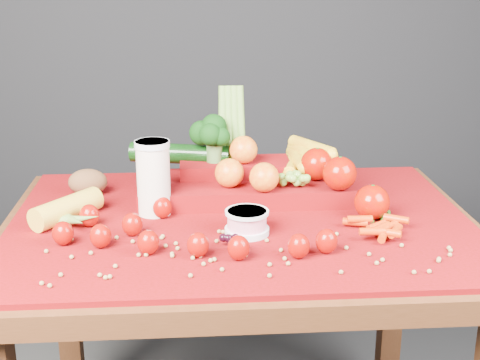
{
  "coord_description": "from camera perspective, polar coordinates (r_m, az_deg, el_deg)",
  "views": [
    {
      "loc": [
        -0.1,
        -1.43,
        1.33
      ],
      "look_at": [
        0.0,
        0.02,
        0.85
      ],
      "focal_mm": 50.0,
      "sensor_mm": 36.0,
      "label": 1
    }
  ],
  "objects": [
    {
      "name": "dark_grape_cluster",
      "position": [
        1.38,
        -0.62,
        -5.42
      ],
      "size": [
        0.06,
        0.05,
        0.03
      ],
      "primitive_type": null,
      "color": "black",
      "rests_on": "red_cloth"
    },
    {
      "name": "soybean_scatter",
      "position": [
        1.35,
        0.67,
        -6.26
      ],
      "size": [
        0.84,
        0.24,
        0.01
      ],
      "primitive_type": null,
      "color": "#9F8144",
      "rests_on": "red_cloth"
    },
    {
      "name": "strawberry_scatter",
      "position": [
        1.4,
        -5.69,
        -4.46
      ],
      "size": [
        0.58,
        0.28,
        0.06
      ],
      "color": "#920900",
      "rests_on": "red_cloth"
    },
    {
      "name": "produce_mound",
      "position": [
        1.67,
        1.31,
        0.53
      ],
      "size": [
        0.61,
        0.37,
        0.27
      ],
      "color": "maroon",
      "rests_on": "red_cloth"
    },
    {
      "name": "corn_ear",
      "position": [
        1.54,
        -14.36,
        -3.04
      ],
      "size": [
        0.25,
        0.26,
        0.06
      ],
      "rotation": [
        0.0,
        0.0,
        0.91
      ],
      "color": "gold",
      "rests_on": "red_cloth"
    },
    {
      "name": "red_cloth",
      "position": [
        1.54,
        0.05,
        -3.55
      ],
      "size": [
        1.05,
        0.75,
        0.01
      ],
      "primitive_type": "cube",
      "color": "maroon",
      "rests_on": "table"
    },
    {
      "name": "potato",
      "position": [
        1.73,
        -12.86,
        -0.18
      ],
      "size": [
        0.1,
        0.07,
        0.07
      ],
      "primitive_type": "ellipsoid",
      "color": "brown",
      "rests_on": "red_cloth"
    },
    {
      "name": "baby_carrot_pile",
      "position": [
        1.48,
        11.72,
        -3.96
      ],
      "size": [
        0.18,
        0.17,
        0.03
      ],
      "primitive_type": null,
      "color": "#BF2F06",
      "rests_on": "red_cloth"
    },
    {
      "name": "green_bean_pile",
      "position": [
        1.58,
        11.78,
        -2.94
      ],
      "size": [
        0.14,
        0.12,
        0.01
      ],
      "primitive_type": null,
      "color": "#2A5B14",
      "rests_on": "red_cloth"
    },
    {
      "name": "table",
      "position": [
        1.58,
        0.05,
        -6.95
      ],
      "size": [
        1.1,
        0.8,
        0.75
      ],
      "color": "#381D0C",
      "rests_on": "ground"
    },
    {
      "name": "yogurt_bowl",
      "position": [
        1.45,
        0.6,
        -3.54
      ],
      "size": [
        0.1,
        0.1,
        0.05
      ],
      "rotation": [
        0.0,
        0.0,
        0.15
      ],
      "color": "silver",
      "rests_on": "red_cloth"
    },
    {
      "name": "milk_glass",
      "position": [
        1.56,
        -7.41,
        0.42
      ],
      "size": [
        0.08,
        0.08,
        0.18
      ],
      "rotation": [
        0.0,
        0.0,
        0.38
      ],
      "color": "silver",
      "rests_on": "red_cloth"
    }
  ]
}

